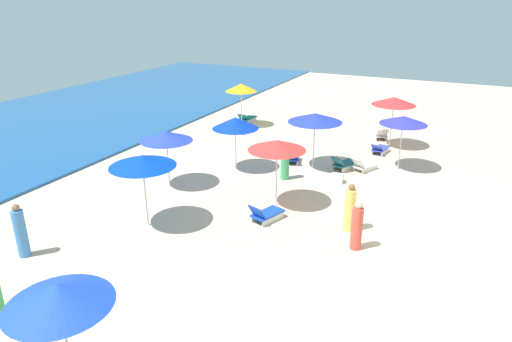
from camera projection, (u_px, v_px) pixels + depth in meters
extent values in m
plane|color=beige|center=(423.00, 231.00, 15.56)|extent=(60.00, 60.00, 0.00)
cylinder|color=silver|center=(236.00, 149.00, 20.72)|extent=(0.05, 0.05, 1.91)
cone|color=#0B32C9|center=(235.00, 123.00, 20.29)|extent=(2.06, 2.06, 0.51)
cylinder|color=silver|center=(400.00, 147.00, 20.72)|extent=(0.05, 0.05, 2.11)
cone|color=#3233C6|center=(404.00, 120.00, 20.27)|extent=(2.08, 2.08, 0.36)
cube|color=silver|center=(369.00, 169.00, 20.75)|extent=(0.94, 0.48, 0.19)
cube|color=silver|center=(361.00, 167.00, 21.10)|extent=(0.94, 0.48, 0.19)
cube|color=white|center=(365.00, 165.00, 20.88)|extent=(1.27, 1.00, 0.06)
cube|color=white|center=(358.00, 163.00, 20.50)|extent=(0.61, 0.66, 0.48)
cylinder|color=silver|center=(276.00, 178.00, 17.08)|extent=(0.05, 0.05, 2.20)
cone|color=red|center=(277.00, 145.00, 16.62)|extent=(2.12, 2.12, 0.37)
cube|color=silver|center=(273.00, 219.00, 16.14)|extent=(1.03, 0.39, 0.23)
cube|color=silver|center=(262.00, 215.00, 16.48)|extent=(1.03, 0.39, 0.23)
cube|color=blue|center=(268.00, 213.00, 16.26)|extent=(1.33, 0.96, 0.06)
cube|color=blue|center=(257.00, 212.00, 15.81)|extent=(0.50, 0.65, 0.49)
cylinder|color=silver|center=(146.00, 196.00, 15.59)|extent=(0.05, 0.05, 2.17)
cone|color=#0838B8|center=(142.00, 161.00, 15.13)|extent=(2.21, 2.21, 0.38)
cylinder|color=silver|center=(391.00, 126.00, 23.71)|extent=(0.05, 0.05, 2.22)
cone|color=red|center=(394.00, 101.00, 23.24)|extent=(2.21, 2.21, 0.40)
cube|color=silver|center=(385.00, 152.00, 23.01)|extent=(1.03, 0.20, 0.22)
cube|color=silver|center=(376.00, 150.00, 23.27)|extent=(1.03, 0.20, 0.22)
cube|color=#3449BF|center=(381.00, 148.00, 23.09)|extent=(1.22, 0.74, 0.06)
cube|color=#3449BF|center=(377.00, 148.00, 22.63)|extent=(0.44, 0.58, 0.37)
cube|color=silver|center=(383.00, 136.00, 25.55)|extent=(1.09, 0.60, 0.21)
cube|color=silver|center=(373.00, 136.00, 25.53)|extent=(1.09, 0.60, 0.21)
cube|color=silver|center=(378.00, 134.00, 25.49)|extent=(1.49, 1.20, 0.06)
cube|color=silver|center=(382.00, 133.00, 24.83)|extent=(0.58, 0.70, 0.47)
cylinder|color=silver|center=(168.00, 164.00, 18.92)|extent=(0.05, 0.05, 1.95)
cone|color=blue|center=(166.00, 136.00, 18.50)|extent=(2.12, 2.12, 0.40)
cone|color=blue|center=(58.00, 295.00, 8.38)|extent=(2.00, 2.00, 0.43)
cylinder|color=silver|center=(314.00, 145.00, 20.88)|extent=(0.05, 0.05, 2.15)
cone|color=blue|center=(315.00, 118.00, 20.42)|extent=(2.43, 2.43, 0.40)
cube|color=silver|center=(350.00, 167.00, 20.97)|extent=(1.13, 0.44, 0.21)
cube|color=silver|center=(341.00, 165.00, 21.30)|extent=(1.13, 0.44, 0.21)
cube|color=#22656D|center=(346.00, 163.00, 21.09)|extent=(1.44, 0.99, 0.06)
cube|color=#22656D|center=(338.00, 162.00, 20.61)|extent=(0.56, 0.65, 0.48)
cube|color=silver|center=(298.00, 160.00, 21.87)|extent=(0.97, 0.33, 0.22)
cube|color=silver|center=(286.00, 159.00, 21.95)|extent=(0.97, 0.33, 0.22)
cube|color=#1646B2|center=(292.00, 157.00, 21.86)|extent=(1.26, 0.97, 0.06)
cube|color=#1646B2|center=(291.00, 157.00, 21.33)|extent=(0.52, 0.71, 0.39)
cylinder|color=silver|center=(241.00, 109.00, 27.53)|extent=(0.05, 0.05, 2.10)
cone|color=gold|center=(241.00, 87.00, 27.08)|extent=(1.86, 1.86, 0.45)
cube|color=silver|center=(247.00, 131.00, 26.43)|extent=(1.07, 0.33, 0.21)
cube|color=silver|center=(241.00, 130.00, 26.75)|extent=(1.07, 0.33, 0.21)
cube|color=silver|center=(244.00, 128.00, 26.54)|extent=(1.34, 0.91, 0.06)
cube|color=silver|center=(237.00, 127.00, 26.07)|extent=(0.56, 0.67, 0.46)
cube|color=silver|center=(252.00, 121.00, 28.52)|extent=(1.13, 0.13, 0.25)
cube|color=silver|center=(244.00, 120.00, 28.78)|extent=(1.13, 0.13, 0.25)
cube|color=#14696B|center=(248.00, 118.00, 28.60)|extent=(1.30, 0.74, 0.06)
cube|color=#14696B|center=(243.00, 117.00, 28.07)|extent=(0.39, 0.63, 0.38)
cylinder|color=#EED663|center=(350.00, 210.00, 15.38)|extent=(0.50, 0.50, 1.48)
sphere|color=#936040|center=(352.00, 187.00, 15.08)|extent=(0.23, 0.23, 0.23)
cylinder|color=#DF4D3F|center=(357.00, 229.00, 14.28)|extent=(0.40, 0.40, 1.39)
sphere|color=beige|center=(359.00, 205.00, 13.99)|extent=(0.25, 0.25, 0.25)
cylinder|color=#3DA565|center=(285.00, 164.00, 19.71)|extent=(0.47, 0.47, 1.37)
sphere|color=beige|center=(285.00, 146.00, 19.43)|extent=(0.23, 0.23, 0.23)
cylinder|color=#437FC7|center=(21.00, 233.00, 13.86)|extent=(0.46, 0.46, 1.52)
sphere|color=#8B644D|center=(16.00, 208.00, 13.55)|extent=(0.22, 0.22, 0.22)
sphere|color=#2692DC|center=(263.00, 147.00, 23.51)|extent=(0.37, 0.37, 0.37)
cube|color=white|center=(337.00, 178.00, 19.53)|extent=(0.43, 0.54, 0.36)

